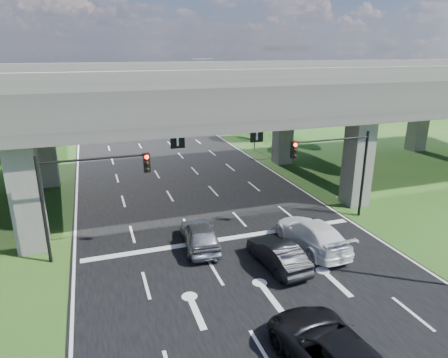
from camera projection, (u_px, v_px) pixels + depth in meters
ground at (248, 267)px, 21.31m from camera, size 160.00×160.00×0.00m
road at (198, 202)px, 30.31m from camera, size 18.00×120.00×0.03m
overpass at (189, 94)px, 29.65m from camera, size 80.00×15.00×10.00m
signal_right at (338, 161)px, 25.95m from camera, size 5.76×0.54×6.00m
signal_left at (85, 186)px, 21.17m from camera, size 5.76×0.54×6.00m
streetlight_far at (252, 99)px, 44.18m from camera, size 3.38×0.25×10.00m
streetlight_beyond at (210, 86)px, 58.58m from camera, size 3.38×0.25×10.00m
tree_left_near at (17, 116)px, 38.96m from camera, size 4.50×4.50×7.80m
tree_left_far at (42, 95)px, 53.57m from camera, size 4.80×4.80×8.32m
tree_right_near at (262, 105)px, 49.10m from camera, size 4.20×4.20×7.28m
tree_right_mid at (258, 99)px, 57.31m from camera, size 3.91×3.90×6.76m
tree_right_far at (215, 90)px, 63.09m from camera, size 4.50×4.50×7.80m
car_silver at (200, 235)px, 23.21m from camera, size 2.33×4.83×1.59m
car_dark at (278, 254)px, 21.12m from camera, size 1.95×4.54×1.45m
car_white at (312, 234)px, 23.17m from camera, size 2.57×5.82×1.66m
car_trailing at (335, 354)px, 14.04m from camera, size 3.35×6.30×1.69m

